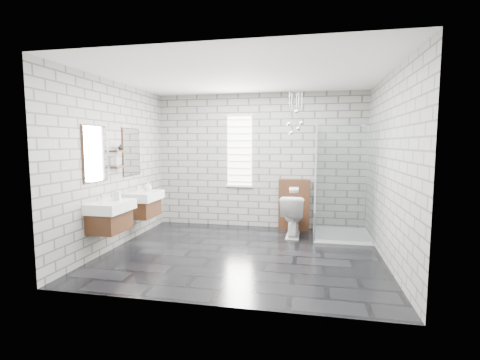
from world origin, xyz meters
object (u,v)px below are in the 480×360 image
(vanity_right, at_px, (142,197))
(toilet, at_px, (293,215))
(vanity_left, at_px, (108,208))
(shower_enclosure, at_px, (337,211))
(cistern_panel, at_px, (294,204))

(vanity_right, bearing_deg, toilet, 15.17)
(vanity_left, xyz_separation_m, shower_enclosure, (3.41, 1.77, -0.25))
(cistern_panel, distance_m, toilet, 0.53)
(vanity_left, distance_m, toilet, 3.19)
(vanity_left, xyz_separation_m, toilet, (2.63, 1.77, -0.38))
(shower_enclosure, height_order, toilet, shower_enclosure)
(vanity_left, height_order, toilet, vanity_left)
(cistern_panel, xyz_separation_m, shower_enclosure, (0.78, -0.52, 0.00))
(toilet, bearing_deg, vanity_right, 15.75)
(toilet, bearing_deg, cistern_panel, -89.43)
(vanity_right, relative_size, toilet, 2.06)
(vanity_left, distance_m, vanity_right, 1.06)
(vanity_left, height_order, vanity_right, same)
(cistern_panel, bearing_deg, vanity_left, -138.97)
(shower_enclosure, distance_m, toilet, 0.79)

